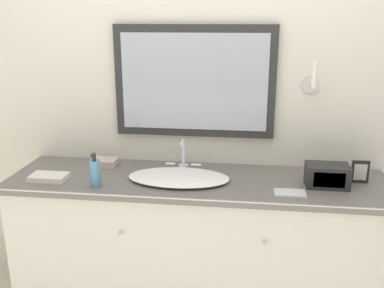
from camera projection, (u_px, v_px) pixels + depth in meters
wall_back at (203, 94)px, 2.51m from camera, size 8.00×0.18×2.55m
vanity_counter at (197, 249)px, 2.46m from camera, size 2.08×0.57×0.86m
sink_basin at (179, 177)px, 2.32m from camera, size 0.55×0.36×0.18m
soap_bottle at (95, 173)px, 2.22m from camera, size 0.06×0.06×0.18m
appliance_box at (327, 176)px, 2.23m from camera, size 0.22×0.14×0.12m
picture_frame at (360, 172)px, 2.27m from camera, size 0.09×0.01×0.12m
hand_towel_near_sink at (49, 177)px, 2.33m from camera, size 0.20×0.12×0.03m
hand_towel_far_corner at (105, 162)px, 2.55m from camera, size 0.14×0.11×0.04m
metal_tray at (290, 193)px, 2.14m from camera, size 0.16×0.10×0.01m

